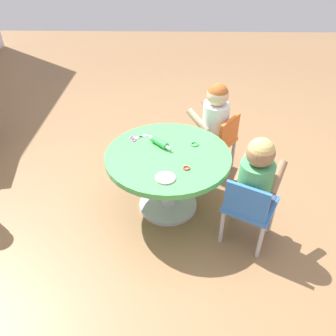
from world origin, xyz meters
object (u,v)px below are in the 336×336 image
craft_table (168,168)px  child_chair_right (217,140)px  craft_scissors (136,138)px  seated_child_right (215,114)px  child_chair_left (249,206)px  rolling_pin (160,142)px  seated_child_left (256,175)px

craft_table → child_chair_right: (0.47, -0.40, -0.06)m
craft_scissors → seated_child_right: bearing=-63.9°
child_chair_left → seated_child_right: 0.86m
rolling_pin → craft_table: bearing=-150.5°
craft_table → craft_scissors: bearing=49.9°
craft_table → rolling_pin: (0.11, 0.06, 0.14)m
seated_child_left → craft_scissors: 0.92m
child_chair_left → craft_scissors: child_chair_left is taller
seated_child_right → child_chair_right: bearing=-127.0°
craft_table → seated_child_left: (-0.29, -0.54, 0.17)m
craft_table → child_chair_left: size_ratio=1.62×
rolling_pin → craft_scissors: (0.09, 0.18, -0.02)m
rolling_pin → seated_child_left: bearing=-123.2°
seated_child_left → rolling_pin: bearing=56.8°
craft_table → child_chair_right: size_ratio=1.62×
child_chair_left → seated_child_right: seated_child_right is taller
seated_child_right → child_chair_left: bearing=-169.1°
rolling_pin → craft_scissors: 0.20m
craft_table → seated_child_right: bearing=-36.5°
child_chair_left → seated_child_left: 0.23m
child_chair_left → child_chair_right: 0.80m
rolling_pin → craft_scissors: rolling_pin is taller
seated_child_left → craft_scissors: bearing=57.9°
craft_table → seated_child_left: size_ratio=1.71×
craft_table → child_chair_left: bearing=-121.7°
seated_child_left → rolling_pin: 0.72m
seated_child_right → craft_scissors: size_ratio=3.60×
child_chair_right → seated_child_left: bearing=-169.2°
child_chair_left → seated_child_left: (0.04, -0.02, 0.23)m
child_chair_right → craft_scissors: bearing=113.1°
child_chair_right → child_chair_left: bearing=-171.0°
craft_scissors → craft_table: bearing=-130.1°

